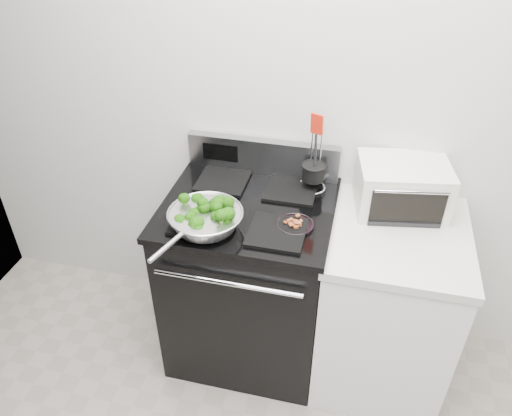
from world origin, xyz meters
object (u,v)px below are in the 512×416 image
(utensil_holder, at_px, (313,176))
(bacon_plate, at_px, (295,223))
(toaster_oven, at_px, (402,187))
(skillet, at_px, (205,218))
(gas_range, at_px, (249,279))

(utensil_holder, bearing_deg, bacon_plate, -75.10)
(utensil_holder, distance_m, toaster_oven, 0.41)
(skillet, height_order, toaster_oven, toaster_oven)
(gas_range, relative_size, utensil_holder, 2.86)
(bacon_plate, bearing_deg, utensil_holder, 84.53)
(gas_range, height_order, bacon_plate, gas_range)
(gas_range, height_order, utensil_holder, utensil_holder)
(gas_range, xyz_separation_m, toaster_oven, (0.67, 0.19, 0.55))
(bacon_plate, relative_size, toaster_oven, 0.37)
(gas_range, xyz_separation_m, bacon_plate, (0.24, -0.10, 0.48))
(gas_range, height_order, skillet, gas_range)
(utensil_holder, bearing_deg, gas_range, -121.60)
(bacon_plate, bearing_deg, skillet, -164.64)
(gas_range, distance_m, skillet, 0.57)
(toaster_oven, bearing_deg, utensil_holder, 167.37)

